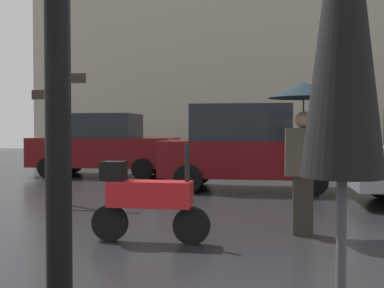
% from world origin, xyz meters
% --- Properties ---
extents(folded_patio_umbrella_near, '(0.47, 0.47, 2.46)m').
position_xyz_m(folded_patio_umbrella_near, '(1.39, -0.72, 1.66)').
color(folded_patio_umbrella_near, black).
rests_on(folded_patio_umbrella_near, ground).
extents(pedestrian_with_umbrella, '(0.94, 0.94, 2.04)m').
position_xyz_m(pedestrian_with_umbrella, '(1.63, 3.87, 1.57)').
color(pedestrian_with_umbrella, '#2A241E').
rests_on(pedestrian_with_umbrella, ground).
extents(parked_scooter, '(1.50, 0.32, 1.23)m').
position_xyz_m(parked_scooter, '(-0.32, 3.14, 0.56)').
color(parked_scooter, black).
rests_on(parked_scooter, ground).
extents(parked_car_left, '(4.12, 1.91, 1.99)m').
position_xyz_m(parked_car_left, '(0.73, 8.44, 0.99)').
color(parked_car_left, '#590C0F').
rests_on(parked_car_left, ground).
extents(parked_car_right, '(4.34, 1.96, 1.89)m').
position_xyz_m(parked_car_right, '(-3.73, 10.97, 0.95)').
color(parked_car_right, '#590C0F').
rests_on(parked_car_right, ground).
extents(street_signpost, '(1.08, 0.08, 2.63)m').
position_xyz_m(street_signpost, '(-2.75, 5.83, 1.60)').
color(street_signpost, black).
rests_on(street_signpost, ground).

